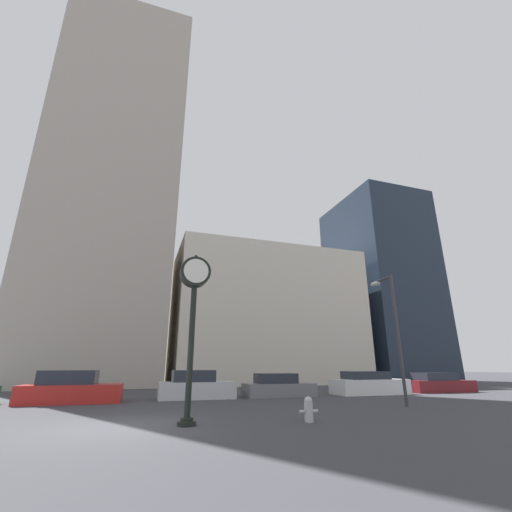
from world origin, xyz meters
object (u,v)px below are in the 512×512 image
(car_red, at_px, (71,389))
(fire_hydrant_near, at_px, (309,409))
(street_clock, at_px, (194,298))
(car_white, at_px, (369,384))
(car_maroon, at_px, (437,384))
(car_grey, at_px, (278,387))
(street_lamp_right, at_px, (390,316))
(car_silver, at_px, (196,387))

(car_red, height_order, fire_hydrant_near, car_red)
(street_clock, xyz_separation_m, fire_hydrant_near, (3.70, -0.53, -3.38))
(car_white, bearing_deg, car_maroon, 3.70)
(street_clock, distance_m, fire_hydrant_near, 5.04)
(car_grey, bearing_deg, car_maroon, 0.73)
(car_grey, height_order, fire_hydrant_near, car_grey)
(street_clock, relative_size, fire_hydrant_near, 7.05)
(car_white, bearing_deg, fire_hydrant_near, -134.52)
(car_red, height_order, car_white, car_red)
(car_maroon, relative_size, street_lamp_right, 0.80)
(car_red, height_order, car_grey, car_red)
(car_maroon, bearing_deg, street_clock, -151.53)
(car_white, distance_m, street_lamp_right, 7.16)
(car_grey, distance_m, car_white, 5.98)
(car_red, bearing_deg, car_maroon, 2.45)
(street_clock, bearing_deg, car_grey, 53.30)
(car_white, bearing_deg, car_silver, 177.25)
(car_grey, height_order, car_maroon, car_grey)
(street_clock, xyz_separation_m, car_white, (12.27, 8.20, -3.18))
(street_lamp_right, bearing_deg, street_clock, -165.89)
(car_maroon, bearing_deg, car_grey, -176.34)
(street_clock, distance_m, car_maroon, 20.22)
(street_clock, xyz_separation_m, car_silver, (1.59, 8.70, -3.15))
(car_red, distance_m, car_silver, 6.00)
(street_clock, height_order, street_lamp_right, street_lamp_right)
(car_silver, relative_size, street_lamp_right, 0.69)
(street_lamp_right, bearing_deg, car_silver, 142.20)
(street_clock, distance_m, car_silver, 9.39)
(car_red, height_order, street_lamp_right, street_lamp_right)
(street_lamp_right, bearing_deg, fire_hydrant_near, -153.67)
(car_silver, distance_m, car_grey, 4.71)
(fire_hydrant_near, bearing_deg, street_clock, 171.90)
(car_red, relative_size, car_silver, 1.11)
(car_maroon, xyz_separation_m, fire_hydrant_near, (-14.32, -9.10, -0.15))
(street_clock, relative_size, car_silver, 1.29)
(car_grey, relative_size, car_maroon, 0.85)
(car_silver, xyz_separation_m, car_white, (10.67, -0.51, -0.03))
(street_clock, height_order, car_silver, street_clock)
(street_clock, xyz_separation_m, car_red, (-4.39, 8.23, -3.14))
(street_clock, bearing_deg, car_white, 33.75)
(car_grey, height_order, car_white, car_white)
(car_grey, bearing_deg, car_silver, 176.94)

